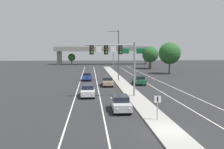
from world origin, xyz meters
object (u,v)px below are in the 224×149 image
object	(u,v)px
median_sign_post	(157,104)
car_receding_green	(139,80)
overhead_signal_mast	(117,56)
tree_far_right_c	(151,54)
street_lamp_median	(117,52)
tree_far_right_b	(149,55)
car_oncoming_white	(88,90)
car_oncoming_silver	(121,103)
car_oncoming_blue	(87,76)
tree_far_right_a	(170,53)
highway_sign_gantry	(133,50)
tree_far_left_a	(72,57)
car_oncoming_tan	(107,81)

from	to	relation	value
median_sign_post	car_receding_green	xyz separation A→B (m)	(3.00, 23.52, -0.77)
overhead_signal_mast	tree_far_right_c	world-z (taller)	tree_far_right_c
street_lamp_median	tree_far_right_c	size ratio (longest dim) A/B	1.35
street_lamp_median	tree_far_right_b	distance (m)	37.50
car_oncoming_white	street_lamp_median	bearing A→B (deg)	70.32
car_oncoming_silver	car_oncoming_blue	world-z (taller)	same
car_oncoming_white	car_receding_green	distance (m)	14.42
tree_far_right_a	highway_sign_gantry	bearing A→B (deg)	109.41
overhead_signal_mast	tree_far_left_a	size ratio (longest dim) A/B	1.54
median_sign_post	tree_far_right_c	size ratio (longest dim) A/B	0.30
car_oncoming_blue	tree_far_right_a	xyz separation A→B (m)	(21.44, 12.28, 4.59)
car_oncoming_silver	car_oncoming_white	world-z (taller)	same
median_sign_post	highway_sign_gantry	size ratio (longest dim) A/B	0.17
overhead_signal_mast	tree_far_right_b	distance (m)	54.12
median_sign_post	car_receding_green	world-z (taller)	median_sign_post
tree_far_right_c	street_lamp_median	bearing A→B (deg)	-114.93
street_lamp_median	car_oncoming_blue	xyz separation A→B (m)	(-6.11, 1.93, -4.97)
car_oncoming_blue	tree_far_left_a	xyz separation A→B (m)	(-7.46, 58.61, 2.22)
tree_far_right_b	tree_far_right_c	bearing A→B (deg)	-96.67
overhead_signal_mast	car_oncoming_silver	world-z (taller)	overhead_signal_mast
tree_far_right_c	car_receding_green	bearing A→B (deg)	-106.85
tree_far_left_a	overhead_signal_mast	bearing A→B (deg)	-81.45
highway_sign_gantry	tree_far_right_b	size ratio (longest dim) A/B	1.93
car_oncoming_blue	car_oncoming_tan	bearing A→B (deg)	-66.80
tree_far_right_a	tree_far_right_b	distance (m)	20.29
overhead_signal_mast	car_oncoming_blue	world-z (taller)	overhead_signal_mast
car_oncoming_silver	car_oncoming_tan	distance (m)	17.98
tree_far_right_c	median_sign_post	bearing A→B (deg)	-103.13
car_receding_green	car_oncoming_tan	bearing A→B (deg)	-166.90
car_oncoming_white	car_oncoming_blue	world-z (taller)	same
car_oncoming_silver	tree_far_right_b	distance (m)	61.45
median_sign_post	car_oncoming_tan	distance (m)	22.35
car_receding_green	tree_far_right_c	distance (m)	37.64
car_oncoming_tan	highway_sign_gantry	distance (m)	41.40
car_oncoming_tan	tree_far_left_a	bearing A→B (deg)	99.37
car_oncoming_silver	tree_far_left_a	world-z (taller)	tree_far_left_a
tree_far_left_a	tree_far_right_a	bearing A→B (deg)	-58.04
street_lamp_median	highway_sign_gantry	bearing A→B (deg)	75.23
overhead_signal_mast	car_oncoming_silver	size ratio (longest dim) A/B	1.61
car_receding_green	tree_far_right_c	world-z (taller)	tree_far_right_c
highway_sign_gantry	car_receding_green	bearing A→B (deg)	-97.88
car_oncoming_tan	tree_far_right_a	xyz separation A→B (m)	(17.84, 20.69, 4.59)
car_oncoming_white	car_oncoming_blue	bearing A→B (deg)	91.03
car_oncoming_white	car_oncoming_blue	size ratio (longest dim) A/B	0.99
highway_sign_gantry	car_oncoming_white	bearing A→B (deg)	-106.42
car_oncoming_white	highway_sign_gantry	bearing A→B (deg)	73.58
street_lamp_median	car_oncoming_blue	distance (m)	8.11
highway_sign_gantry	car_oncoming_blue	bearing A→B (deg)	-115.49
car_oncoming_tan	car_oncoming_blue	size ratio (longest dim) A/B	1.00
car_oncoming_blue	highway_sign_gantry	bearing A→B (deg)	64.51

